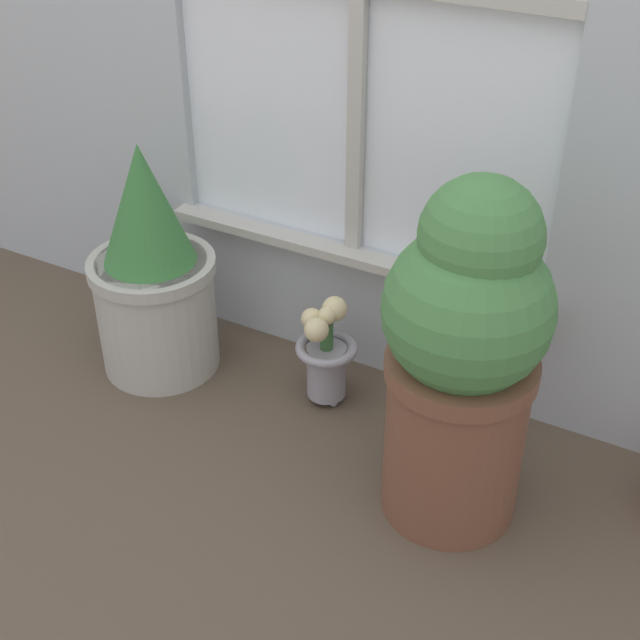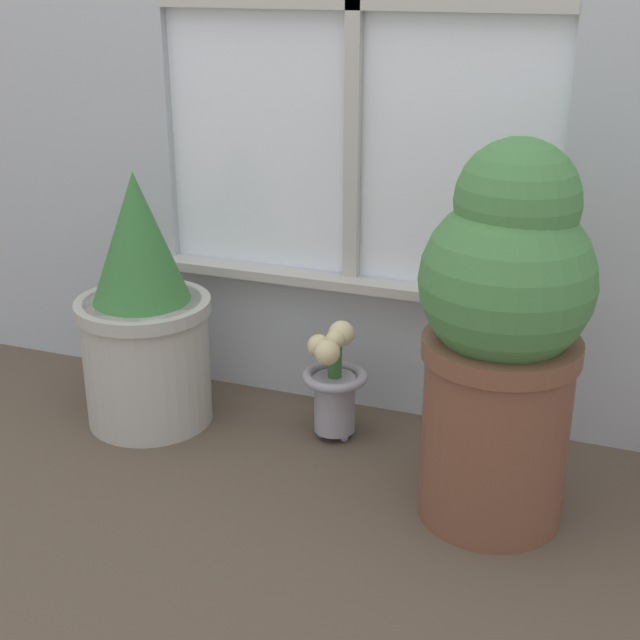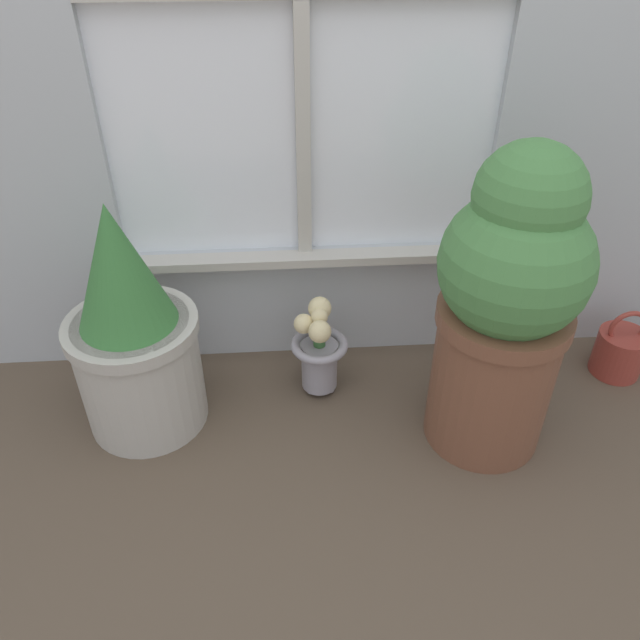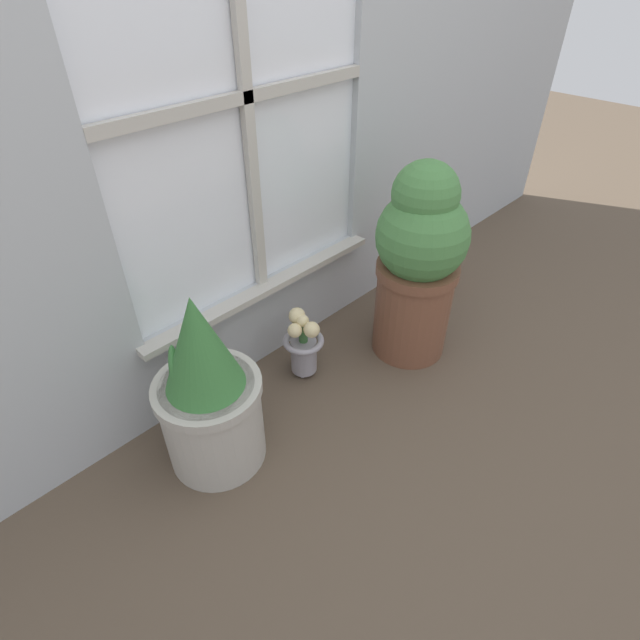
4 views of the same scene
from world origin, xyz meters
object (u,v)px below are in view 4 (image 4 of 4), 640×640
at_px(flower_vase, 303,344).
at_px(potted_plant_left, 208,394).
at_px(potted_plant_right, 419,261).
at_px(watering_can, 431,270).

bearing_deg(flower_vase, potted_plant_left, -170.75).
relative_size(potted_plant_left, flower_vase, 2.19).
bearing_deg(potted_plant_right, potted_plant_left, 172.48).
height_order(potted_plant_right, flower_vase, potted_plant_right).
distance_m(potted_plant_left, watering_can, 1.36).
xyz_separation_m(potted_plant_left, potted_plant_right, (0.88, -0.12, 0.13)).
bearing_deg(potted_plant_right, watering_can, 24.28).
distance_m(flower_vase, watering_can, 0.88).
relative_size(potted_plant_left, potted_plant_right, 0.81).
bearing_deg(flower_vase, watering_can, 1.15).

